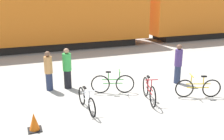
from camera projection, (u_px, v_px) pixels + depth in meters
The scene contains 12 objects.
ground_plane at pixel (125, 102), 9.60m from camera, with size 80.00×80.00×0.00m, color #A8A399.
freight_train at pixel (65, 6), 18.13m from camera, with size 36.96×2.92×5.49m.
rail_near at pixel (69, 49), 18.33m from camera, with size 48.96×0.07×0.01m, color #4C4238.
rail_far at pixel (65, 45), 19.61m from camera, with size 48.96×0.07×0.01m, color #4C4238.
bicycle_green at pixel (113, 84), 10.38m from camera, with size 1.65×0.61×0.94m.
bicycle_yellow at pixel (198, 88), 9.98m from camera, with size 1.67×0.65×0.89m.
bicycle_maroon at pixel (149, 91), 9.61m from camera, with size 0.53×1.74×0.95m.
bicycle_silver at pixel (87, 101), 8.88m from camera, with size 0.46×1.72×0.81m.
person_in_green at pixel (67, 69), 10.80m from camera, with size 0.36×0.36×1.71m.
person_in_purple at pixel (178, 64), 11.38m from camera, with size 0.33×0.33×1.74m.
person_in_tan at pixel (49, 71), 10.58m from camera, with size 0.33×0.33×1.63m.
traffic_cone at pixel (34, 122), 7.62m from camera, with size 0.40×0.40×0.55m.
Camera 1 is at (-3.61, -8.09, 3.92)m, focal length 42.00 mm.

